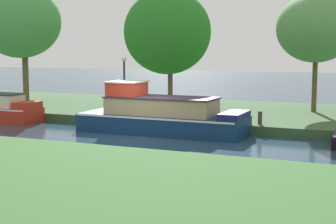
{
  "coord_description": "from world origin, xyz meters",
  "views": [
    {
      "loc": [
        9.28,
        -18.41,
        3.54
      ],
      "look_at": [
        0.71,
        1.2,
        0.9
      ],
      "focal_mm": 55.14,
      "sensor_mm": 36.0,
      "label": 1
    }
  ],
  "objects": [
    {
      "name": "lamp_post",
      "position": [
        -2.64,
        3.57,
        2.15
      ],
      "size": [
        0.24,
        0.24,
        2.76
      ],
      "color": "#333338",
      "rests_on": "riverbank_far"
    },
    {
      "name": "riverbank_far",
      "position": [
        0.0,
        7.0,
        0.2
      ],
      "size": [
        72.0,
        10.0,
        0.4
      ],
      "primitive_type": "cube",
      "color": "#345230",
      "rests_on": "ground_plane"
    },
    {
      "name": "mooring_post_near",
      "position": [
        4.28,
        2.61,
        0.67
      ],
      "size": [
        0.18,
        0.18,
        0.54
      ],
      "primitive_type": "cylinder",
      "color": "#463A27",
      "rests_on": "riverbank_far"
    },
    {
      "name": "willow_tree_right",
      "position": [
        5.71,
        7.78,
        4.51
      ],
      "size": [
        3.8,
        4.68,
        5.79
      ],
      "color": "brown",
      "rests_on": "riverbank_far"
    },
    {
      "name": "red_narrowboat",
      "position": [
        -8.23,
        1.2,
        0.6
      ],
      "size": [
        4.01,
        1.59,
        1.38
      ],
      "color": "red",
      "rests_on": "ground_plane"
    },
    {
      "name": "willow_tree_centre",
      "position": [
        -2.4,
        8.18,
        4.46
      ],
      "size": [
        4.95,
        4.35,
        6.43
      ],
      "color": "brown",
      "rests_on": "riverbank_far"
    },
    {
      "name": "ground_plane",
      "position": [
        0.0,
        0.0,
        0.0
      ],
      "size": [
        120.0,
        120.0,
        0.0
      ],
      "primitive_type": "plane",
      "color": "#233C4E"
    },
    {
      "name": "navy_cruiser",
      "position": [
        0.39,
        1.2,
        0.72
      ],
      "size": [
        7.11,
        2.35,
        2.15
      ],
      "color": "navy",
      "rests_on": "ground_plane"
    },
    {
      "name": "willow_tree_left",
      "position": [
        -10.39,
        5.46,
        5.07
      ],
      "size": [
        4.99,
        4.02,
        6.77
      ],
      "color": "brown",
      "rests_on": "riverbank_far"
    }
  ]
}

